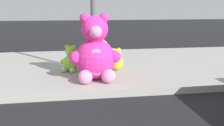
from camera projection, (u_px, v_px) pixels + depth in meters
name	position (u px, v px, depth m)	size (l,w,h in m)	color
sidewalk	(55.00, 68.00, 6.53)	(28.00, 4.40, 0.15)	#9E9B93
sign_pole	(93.00, 1.00, 5.49)	(0.56, 0.11, 3.20)	#4C4C51
plush_pink_large	(95.00, 53.00, 5.18)	(1.11, 0.97, 1.44)	#F22D93
plush_yellow	(116.00, 61.00, 6.03)	(0.42, 0.40, 0.56)	yellow
plush_tan	(103.00, 53.00, 6.86)	(0.44, 0.50, 0.65)	tan
plush_lime	(70.00, 61.00, 5.89)	(0.47, 0.47, 0.66)	#8CD133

